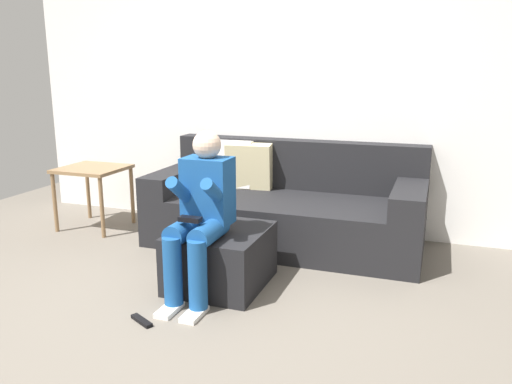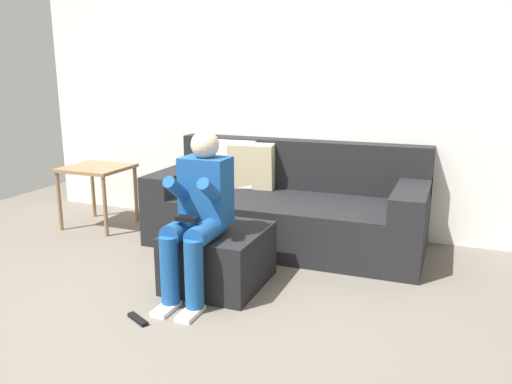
% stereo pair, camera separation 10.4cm
% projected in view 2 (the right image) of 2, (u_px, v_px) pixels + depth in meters
% --- Properties ---
extents(ground_plane, '(6.37, 6.37, 0.00)m').
position_uv_depth(ground_plane, '(139.00, 335.00, 2.90)').
color(ground_plane, '#6B6359').
extents(wall_back, '(4.90, 0.10, 2.64)m').
position_uv_depth(wall_back, '(276.00, 84.00, 4.67)').
color(wall_back, white).
rests_on(wall_back, ground_plane).
extents(couch_sectional, '(2.25, 0.98, 0.84)m').
position_uv_depth(couch_sectional, '(287.00, 207.00, 4.39)').
color(couch_sectional, black).
rests_on(couch_sectional, ground_plane).
extents(ottoman, '(0.61, 0.67, 0.39)m').
position_uv_depth(ottoman, '(219.00, 257.00, 3.54)').
color(ottoman, black).
rests_on(ottoman, ground_plane).
extents(person_seated, '(0.31, 0.63, 1.07)m').
position_uv_depth(person_seated, '(198.00, 210.00, 3.29)').
color(person_seated, '#194C8C').
rests_on(person_seated, ground_plane).
extents(side_table, '(0.57, 0.53, 0.57)m').
position_uv_depth(side_table, '(97.00, 175.00, 4.79)').
color(side_table, olive).
rests_on(side_table, ground_plane).
extents(remote_near_ottoman, '(0.18, 0.12, 0.02)m').
position_uv_depth(remote_near_ottoman, '(138.00, 319.00, 3.05)').
color(remote_near_ottoman, black).
rests_on(remote_near_ottoman, ground_plane).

